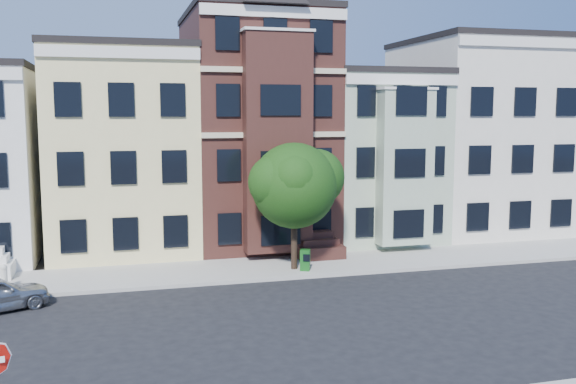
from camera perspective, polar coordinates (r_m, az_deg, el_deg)
name	(u,v)px	position (r m, az deg, el deg)	size (l,w,h in m)	color
ground	(348,324)	(21.99, 5.38, -11.63)	(120.00, 120.00, 0.00)	black
far_sidewalk	(286,267)	(29.29, -0.16, -6.68)	(60.00, 4.00, 0.15)	#9E9B93
house_yellow	(122,152)	(34.03, -14.56, 3.42)	(7.00, 9.00, 10.00)	#F4E49B
house_brown	(255,132)	(34.78, -2.96, 5.36)	(7.00, 9.00, 12.00)	#3A1C17
house_green	(367,157)	(36.79, 7.01, 3.07)	(6.00, 9.00, 9.00)	#A4B69A
house_cream	(476,138)	(39.91, 16.41, 4.59)	(8.00, 9.00, 11.00)	silver
street_tree	(294,191)	(28.04, 0.56, 0.05)	(5.95, 5.95, 6.92)	#1E4C11
newspaper_box	(305,260)	(28.26, 1.53, -6.07)	(0.42, 0.37, 0.93)	#145819
fire_hydrant	(4,279)	(27.77, -23.91, -7.08)	(0.27, 0.27, 0.77)	beige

